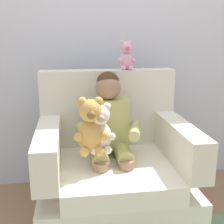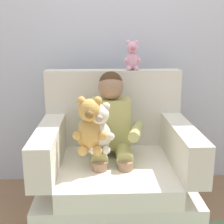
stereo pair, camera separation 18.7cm
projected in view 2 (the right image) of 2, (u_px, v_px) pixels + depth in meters
name	position (u px, v px, depth m)	size (l,w,h in m)	color
ground_plane	(115.00, 218.00, 2.11)	(8.00, 8.00, 0.00)	#936D4C
back_wall	(111.00, 27.00, 2.44)	(6.00, 0.10, 2.60)	silver
armchair	(115.00, 172.00, 2.07)	(0.99, 0.85, 0.99)	silver
seated_child	(111.00, 128.00, 2.01)	(0.45, 0.39, 0.82)	tan
plush_cream	(99.00, 129.00, 1.85)	(0.18, 0.15, 0.31)	silver
plush_honey	(90.00, 127.00, 1.83)	(0.21, 0.17, 0.35)	gold
plush_pink_on_backrest	(132.00, 56.00, 2.18)	(0.13, 0.10, 0.21)	#EAA8BC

